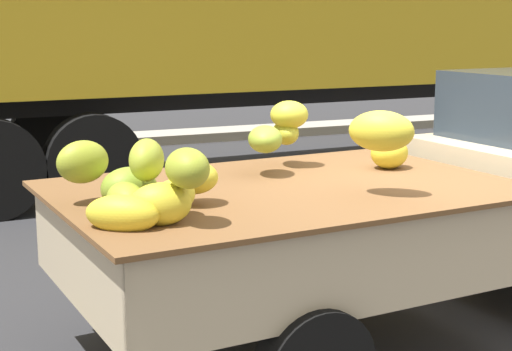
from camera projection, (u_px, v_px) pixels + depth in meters
ground at (438, 332)px, 5.31m from camera, size 220.00×220.00×0.00m
curb_strip at (119, 140)px, 13.37m from camera, size 80.00×0.80×0.16m
pickup_truck at (512, 187)px, 5.71m from camera, size 5.05×2.22×1.70m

